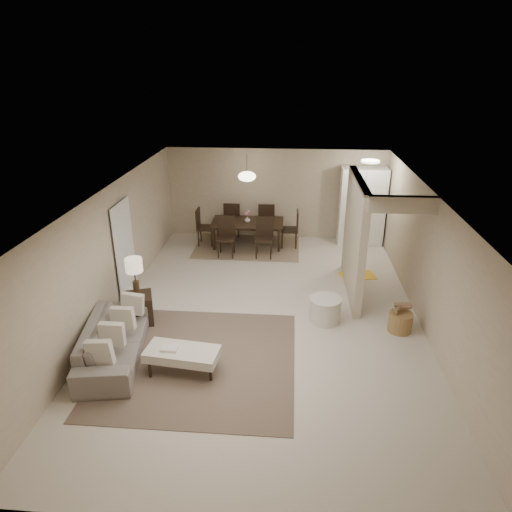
# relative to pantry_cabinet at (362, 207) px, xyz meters

# --- Properties ---
(floor) EXTENTS (9.00, 9.00, 0.00)m
(floor) POSITION_rel_pantry_cabinet_xyz_m (-2.35, -4.15, -1.05)
(floor) COLOR beige
(floor) RESTS_ON ground
(ceiling) EXTENTS (9.00, 9.00, 0.00)m
(ceiling) POSITION_rel_pantry_cabinet_xyz_m (-2.35, -4.15, 1.45)
(ceiling) COLOR white
(ceiling) RESTS_ON back_wall
(back_wall) EXTENTS (6.00, 0.00, 6.00)m
(back_wall) POSITION_rel_pantry_cabinet_xyz_m (-2.35, 0.35, 0.20)
(back_wall) COLOR tan
(back_wall) RESTS_ON floor
(left_wall) EXTENTS (0.00, 9.00, 9.00)m
(left_wall) POSITION_rel_pantry_cabinet_xyz_m (-5.35, -4.15, 0.20)
(left_wall) COLOR tan
(left_wall) RESTS_ON floor
(right_wall) EXTENTS (0.00, 9.00, 9.00)m
(right_wall) POSITION_rel_pantry_cabinet_xyz_m (0.65, -4.15, 0.20)
(right_wall) COLOR tan
(right_wall) RESTS_ON floor
(partition) EXTENTS (0.15, 2.50, 2.50)m
(partition) POSITION_rel_pantry_cabinet_xyz_m (-0.55, -2.90, 0.20)
(partition) COLOR tan
(partition) RESTS_ON floor
(doorway) EXTENTS (0.04, 0.90, 2.04)m
(doorway) POSITION_rel_pantry_cabinet_xyz_m (-5.32, -3.55, -0.03)
(doorway) COLOR black
(doorway) RESTS_ON floor
(pantry_cabinet) EXTENTS (1.20, 0.55, 2.10)m
(pantry_cabinet) POSITION_rel_pantry_cabinet_xyz_m (0.00, 0.00, 0.00)
(pantry_cabinet) COLOR white
(pantry_cabinet) RESTS_ON floor
(flush_light) EXTENTS (0.44, 0.44, 0.05)m
(flush_light) POSITION_rel_pantry_cabinet_xyz_m (-0.05, -0.95, 1.41)
(flush_light) COLOR white
(flush_light) RESTS_ON ceiling
(living_rug) EXTENTS (3.20, 3.20, 0.01)m
(living_rug) POSITION_rel_pantry_cabinet_xyz_m (-3.36, -5.73, -1.04)
(living_rug) COLOR brown
(living_rug) RESTS_ON floor
(sofa) EXTENTS (2.37, 1.24, 0.66)m
(sofa) POSITION_rel_pantry_cabinet_xyz_m (-4.80, -5.73, -0.72)
(sofa) COLOR slate
(sofa) RESTS_ON floor
(ottoman_bench) EXTENTS (1.23, 0.67, 0.42)m
(ottoman_bench) POSITION_rel_pantry_cabinet_xyz_m (-3.56, -6.03, -0.71)
(ottoman_bench) COLOR beige
(ottoman_bench) RESTS_ON living_rug
(side_table) EXTENTS (0.66, 0.66, 0.58)m
(side_table) POSITION_rel_pantry_cabinet_xyz_m (-4.75, -4.58, -0.76)
(side_table) COLOR black
(side_table) RESTS_ON floor
(table_lamp) EXTENTS (0.32, 0.32, 0.76)m
(table_lamp) POSITION_rel_pantry_cabinet_xyz_m (-4.75, -4.58, 0.09)
(table_lamp) COLOR #46361E
(table_lamp) RESTS_ON side_table
(round_pouf) EXTENTS (0.62, 0.62, 0.48)m
(round_pouf) POSITION_rel_pantry_cabinet_xyz_m (-1.18, -4.25, -0.81)
(round_pouf) COLOR beige
(round_pouf) RESTS_ON floor
(wicker_basket) EXTENTS (0.51, 0.51, 0.37)m
(wicker_basket) POSITION_rel_pantry_cabinet_xyz_m (0.20, -4.50, -0.86)
(wicker_basket) COLOR olive
(wicker_basket) RESTS_ON floor
(dining_rug) EXTENTS (2.80, 2.10, 0.01)m
(dining_rug) POSITION_rel_pantry_cabinet_xyz_m (-3.06, -0.45, -1.04)
(dining_rug) COLOR #816A50
(dining_rug) RESTS_ON floor
(dining_table) EXTENTS (1.93, 1.10, 0.67)m
(dining_table) POSITION_rel_pantry_cabinet_xyz_m (-3.06, -0.45, -0.71)
(dining_table) COLOR black
(dining_table) RESTS_ON dining_rug
(dining_chairs) EXTENTS (2.73, 1.99, 1.02)m
(dining_chairs) POSITION_rel_pantry_cabinet_xyz_m (-3.06, -0.45, -0.54)
(dining_chairs) COLOR black
(dining_chairs) RESTS_ON dining_rug
(vase) EXTENTS (0.16, 0.16, 0.15)m
(vase) POSITION_rel_pantry_cabinet_xyz_m (-3.06, -0.45, -0.30)
(vase) COLOR white
(vase) RESTS_ON dining_table
(yellow_mat) EXTENTS (0.90, 0.66, 0.01)m
(yellow_mat) POSITION_rel_pantry_cabinet_xyz_m (-0.29, -2.15, -1.04)
(yellow_mat) COLOR yellow
(yellow_mat) RESTS_ON floor
(pendant_light) EXTENTS (0.46, 0.46, 0.71)m
(pendant_light) POSITION_rel_pantry_cabinet_xyz_m (-3.06, -0.45, 0.87)
(pendant_light) COLOR #46361E
(pendant_light) RESTS_ON ceiling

